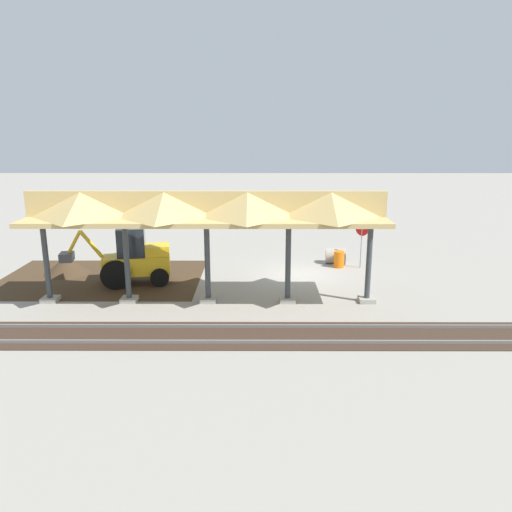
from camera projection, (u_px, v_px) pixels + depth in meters
name	position (u px, v px, depth m)	size (l,w,h in m)	color
ground_plane	(300.00, 275.00, 26.09)	(120.00, 120.00, 0.00)	gray
dirt_work_zone	(101.00, 278.00, 25.47)	(10.13, 7.00, 0.01)	#42301E
platform_canopy	(206.00, 208.00, 21.02)	(15.21, 3.20, 4.90)	#9E998E
rail_tracks	(318.00, 335.00, 18.42)	(60.00, 2.58, 0.15)	slate
stop_sign	(362.00, 235.00, 26.98)	(0.61, 0.50, 2.55)	gray
backhoe	(133.00, 259.00, 24.30)	(5.23, 2.19, 2.82)	yellow
dirt_mound	(67.00, 274.00, 26.30)	(4.70, 4.70, 1.85)	#42301E
concrete_pipe	(336.00, 256.00, 28.18)	(1.21, 1.01, 0.88)	#9E9384
traffic_barrel	(339.00, 259.00, 27.39)	(0.56, 0.56, 0.90)	orange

